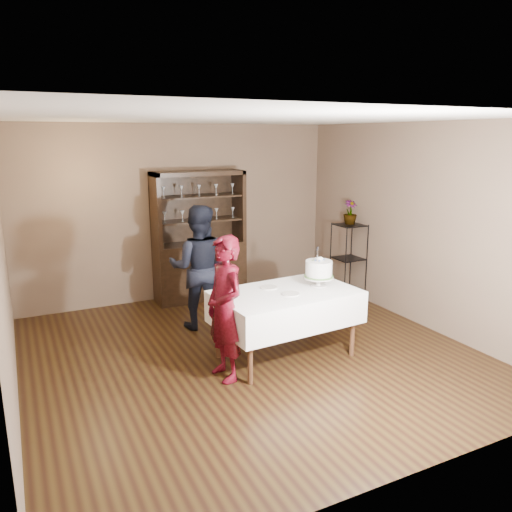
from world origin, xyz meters
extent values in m
plane|color=black|center=(0.00, 0.00, 0.00)|extent=(5.00, 5.00, 0.00)
plane|color=white|center=(0.00, 0.00, 2.70)|extent=(5.00, 5.00, 0.00)
cube|color=brown|center=(0.00, 2.50, 1.35)|extent=(5.00, 0.02, 2.70)
cube|color=brown|center=(-2.50, 0.00, 1.35)|extent=(0.02, 5.00, 2.70)
cube|color=brown|center=(2.50, 0.00, 1.35)|extent=(0.02, 5.00, 2.70)
cube|color=black|center=(0.20, 2.24, 0.45)|extent=(1.40, 0.48, 0.90)
cube|color=black|center=(0.20, 2.46, 1.45)|extent=(1.40, 0.03, 1.10)
cube|color=black|center=(0.20, 2.24, 1.97)|extent=(1.40, 0.48, 0.06)
cube|color=black|center=(0.20, 2.24, 1.25)|extent=(1.28, 0.42, 0.02)
cube|color=black|center=(0.20, 2.24, 1.62)|extent=(1.28, 0.42, 0.02)
cylinder|color=black|center=(2.08, 1.00, 0.60)|extent=(0.02, 0.02, 1.20)
cylinder|color=black|center=(2.48, 1.00, 0.60)|extent=(0.02, 0.02, 1.20)
cylinder|color=black|center=(2.08, 1.40, 0.60)|extent=(0.02, 0.02, 1.20)
cylinder|color=black|center=(2.48, 1.40, 0.60)|extent=(0.02, 0.02, 1.20)
cube|color=black|center=(2.28, 1.20, 0.15)|extent=(0.40, 0.40, 0.02)
cube|color=black|center=(2.28, 1.20, 0.65)|extent=(0.40, 0.40, 0.01)
cube|color=black|center=(2.28, 1.20, 1.18)|extent=(0.40, 0.40, 0.02)
cube|color=white|center=(0.33, -0.24, 0.61)|extent=(1.66, 1.09, 0.37)
cylinder|color=#442919|center=(-0.32, -0.67, 0.38)|extent=(0.06, 0.06, 0.76)
cylinder|color=#442919|center=(1.04, -0.57, 0.38)|extent=(0.06, 0.06, 0.76)
cylinder|color=#442919|center=(-0.38, 0.09, 0.38)|extent=(0.06, 0.06, 0.76)
cylinder|color=#442919|center=(0.99, 0.19, 0.38)|extent=(0.06, 0.06, 0.76)
imported|color=#34040A|center=(-0.49, -0.41, 0.77)|extent=(0.42, 0.60, 1.54)
imported|color=black|center=(-0.23, 1.09, 0.83)|extent=(1.00, 0.91, 1.65)
cylinder|color=silver|center=(0.78, -0.23, 0.80)|extent=(0.19, 0.19, 0.01)
cylinder|color=silver|center=(0.78, -0.23, 0.84)|extent=(0.05, 0.05, 0.10)
cylinder|color=silver|center=(0.78, -0.23, 0.90)|extent=(0.35, 0.35, 0.01)
cylinder|color=#497537|center=(0.78, -0.23, 0.92)|extent=(0.34, 0.34, 0.02)
cylinder|color=silver|center=(0.78, -0.23, 1.00)|extent=(0.36, 0.36, 0.19)
sphere|color=#516BAF|center=(0.81, -0.23, 1.11)|extent=(0.02, 0.02, 0.02)
cube|color=silver|center=(0.74, -0.25, 1.17)|extent=(0.02, 0.02, 0.14)
cube|color=black|center=(0.74, -0.25, 1.25)|extent=(0.03, 0.02, 0.05)
cylinder|color=silver|center=(0.32, -0.37, 0.80)|extent=(0.25, 0.25, 0.01)
cylinder|color=silver|center=(0.22, -0.04, 0.80)|extent=(0.26, 0.26, 0.01)
imported|color=#497537|center=(2.30, 1.23, 1.37)|extent=(0.21, 0.21, 0.37)
camera|label=1|loc=(-2.37, -4.94, 2.52)|focal=35.00mm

